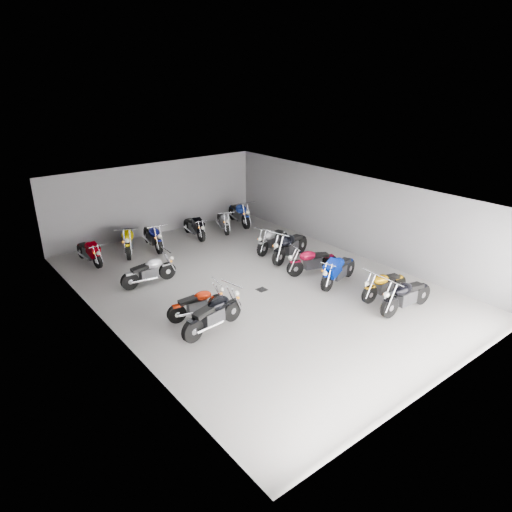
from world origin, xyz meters
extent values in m
plane|color=gray|center=(0.00, 0.00, 0.00)|extent=(14.00, 14.00, 0.00)
cube|color=slate|center=(0.00, 7.00, 1.60)|extent=(10.00, 0.10, 3.20)
cube|color=slate|center=(-5.00, 0.00, 1.60)|extent=(0.10, 14.00, 3.20)
cube|color=slate|center=(5.00, 0.00, 1.60)|extent=(0.10, 14.00, 3.20)
cube|color=black|center=(0.00, 0.00, 3.22)|extent=(10.00, 14.00, 0.04)
cube|color=black|center=(0.00, -0.50, 0.01)|extent=(0.32, 0.32, 0.01)
cylinder|color=black|center=(-1.98, -1.54, 0.34)|extent=(0.69, 0.25, 0.67)
cylinder|color=black|center=(-3.48, -1.81, 0.34)|extent=(0.69, 0.27, 0.67)
cube|color=#2D2D30|center=(-2.73, -1.68, 0.44)|extent=(0.73, 0.43, 0.42)
ellipsoid|color=black|center=(-2.51, -1.64, 0.78)|extent=(0.78, 0.54, 0.38)
cube|color=black|center=(-3.06, -1.74, 0.74)|extent=(0.68, 0.40, 0.19)
cylinder|color=black|center=(-2.03, -0.82, 0.29)|extent=(0.59, 0.20, 0.57)
cylinder|color=black|center=(-3.32, -0.64, 0.29)|extent=(0.59, 0.21, 0.57)
cube|color=#2D2D30|center=(-2.68, -0.73, 0.38)|extent=(0.62, 0.35, 0.36)
ellipsoid|color=#A71C05|center=(-2.48, -0.75, 0.66)|extent=(0.65, 0.44, 0.32)
cube|color=black|center=(-2.96, -0.69, 0.63)|extent=(0.58, 0.32, 0.16)
cylinder|color=black|center=(-2.08, 2.26, 0.31)|extent=(0.62, 0.14, 0.62)
cylinder|color=black|center=(-3.48, 2.28, 0.31)|extent=(0.62, 0.16, 0.62)
cube|color=#2D2D30|center=(-2.78, 2.27, 0.41)|extent=(0.63, 0.30, 0.39)
ellipsoid|color=silver|center=(-2.57, 2.27, 0.71)|extent=(0.66, 0.40, 0.35)
cube|color=black|center=(-3.09, 2.28, 0.68)|extent=(0.59, 0.28, 0.18)
cylinder|color=black|center=(1.83, -4.30, 0.33)|extent=(0.68, 0.18, 0.67)
cylinder|color=black|center=(3.34, -4.39, 0.33)|extent=(0.68, 0.20, 0.67)
cube|color=#2D2D30|center=(2.58, -4.35, 0.44)|extent=(0.70, 0.35, 0.42)
ellipsoid|color=black|center=(2.36, -4.34, 0.77)|extent=(0.74, 0.46, 0.38)
cube|color=black|center=(2.92, -4.37, 0.73)|extent=(0.65, 0.33, 0.19)
cylinder|color=black|center=(2.10, -3.35, 0.30)|extent=(0.61, 0.17, 0.60)
cylinder|color=black|center=(3.45, -3.45, 0.30)|extent=(0.61, 0.19, 0.60)
cube|color=#2D2D30|center=(2.78, -3.40, 0.39)|extent=(0.63, 0.33, 0.37)
ellipsoid|color=orange|center=(2.57, -3.38, 0.69)|extent=(0.67, 0.42, 0.34)
cube|color=black|center=(3.07, -3.42, 0.66)|extent=(0.59, 0.31, 0.17)
cylinder|color=black|center=(1.67, -1.92, 0.33)|extent=(0.67, 0.28, 0.66)
cylinder|color=black|center=(3.13, -1.57, 0.33)|extent=(0.68, 0.30, 0.66)
cube|color=#2D2D30|center=(2.40, -1.75, 0.43)|extent=(0.73, 0.46, 0.41)
ellipsoid|color=#021C90|center=(2.18, -1.80, 0.76)|extent=(0.78, 0.57, 0.37)
cube|color=black|center=(2.72, -1.67, 0.72)|extent=(0.68, 0.43, 0.19)
cylinder|color=black|center=(1.63, -0.38, 0.31)|extent=(0.63, 0.30, 0.62)
cylinder|color=black|center=(2.98, -0.79, 0.31)|extent=(0.64, 0.32, 0.62)
cube|color=#2D2D30|center=(2.30, -0.58, 0.41)|extent=(0.69, 0.46, 0.39)
ellipsoid|color=maroon|center=(2.10, -0.52, 0.72)|extent=(0.75, 0.56, 0.35)
cube|color=black|center=(2.60, -0.67, 0.68)|extent=(0.65, 0.43, 0.18)
cylinder|color=black|center=(1.83, 0.74, 0.36)|extent=(0.73, 0.33, 0.71)
cylinder|color=black|center=(3.38, 1.17, 0.36)|extent=(0.73, 0.35, 0.71)
cube|color=#2D2D30|center=(2.60, 0.96, 0.47)|extent=(0.79, 0.52, 0.45)
ellipsoid|color=black|center=(2.37, 0.89, 0.82)|extent=(0.85, 0.63, 0.40)
cube|color=black|center=(2.95, 1.05, 0.78)|extent=(0.74, 0.48, 0.20)
cylinder|color=black|center=(1.95, 1.85, 0.32)|extent=(0.65, 0.30, 0.64)
cylinder|color=black|center=(3.33, 2.26, 0.32)|extent=(0.65, 0.32, 0.64)
cube|color=#2D2D30|center=(2.64, 2.06, 0.42)|extent=(0.70, 0.47, 0.40)
ellipsoid|color=#A7A8AC|center=(2.43, 1.99, 0.73)|extent=(0.76, 0.57, 0.36)
cube|color=black|center=(2.94, 2.14, 0.69)|extent=(0.66, 0.44, 0.18)
cylinder|color=black|center=(-3.67, 4.75, 0.30)|extent=(0.18, 0.61, 0.60)
cylinder|color=black|center=(-3.80, 6.09, 0.30)|extent=(0.20, 0.61, 0.60)
cube|color=#2D2D30|center=(-3.74, 5.42, 0.39)|extent=(0.34, 0.63, 0.37)
ellipsoid|color=#A0000C|center=(-3.72, 5.22, 0.69)|extent=(0.43, 0.67, 0.34)
cube|color=black|center=(-3.77, 5.72, 0.65)|extent=(0.32, 0.59, 0.17)
cylinder|color=black|center=(-2.41, 4.81, 0.35)|extent=(0.43, 0.70, 0.71)
cylinder|color=black|center=(-1.74, 6.27, 0.35)|extent=(0.45, 0.71, 0.71)
cube|color=#2D2D30|center=(-2.08, 5.54, 0.46)|extent=(0.60, 0.79, 0.44)
ellipsoid|color=#CEAF01|center=(-2.18, 5.32, 0.82)|extent=(0.72, 0.87, 0.40)
cube|color=black|center=(-1.93, 5.86, 0.77)|extent=(0.56, 0.74, 0.20)
cylinder|color=black|center=(-1.20, 4.64, 0.33)|extent=(0.23, 0.68, 0.66)
cylinder|color=black|center=(-0.97, 6.12, 0.33)|extent=(0.25, 0.68, 0.66)
cube|color=#2D2D30|center=(-1.08, 5.38, 0.44)|extent=(0.41, 0.71, 0.41)
ellipsoid|color=navy|center=(-1.12, 5.15, 0.77)|extent=(0.51, 0.76, 0.37)
cube|color=black|center=(-1.03, 5.71, 0.73)|extent=(0.38, 0.67, 0.19)
cylinder|color=black|center=(0.91, 4.81, 0.31)|extent=(0.19, 0.63, 0.62)
cylinder|color=black|center=(1.06, 6.20, 0.31)|extent=(0.21, 0.63, 0.62)
cube|color=#2D2D30|center=(0.99, 5.51, 0.41)|extent=(0.36, 0.66, 0.39)
ellipsoid|color=black|center=(0.96, 5.29, 0.72)|extent=(0.45, 0.70, 0.35)
cube|color=black|center=(1.02, 5.81, 0.68)|extent=(0.33, 0.61, 0.18)
cylinder|color=black|center=(2.25, 4.81, 0.29)|extent=(0.32, 0.59, 0.59)
cylinder|color=black|center=(2.73, 6.05, 0.29)|extent=(0.34, 0.60, 0.59)
cube|color=#2D2D30|center=(2.49, 5.43, 0.39)|extent=(0.47, 0.66, 0.37)
ellipsoid|color=#A2A2A8|center=(2.42, 5.24, 0.68)|extent=(0.57, 0.72, 0.33)
cube|color=black|center=(2.59, 5.70, 0.64)|extent=(0.44, 0.62, 0.17)
cylinder|color=black|center=(3.47, 4.98, 0.35)|extent=(0.30, 0.71, 0.70)
cylinder|color=black|center=(3.82, 6.53, 0.35)|extent=(0.32, 0.72, 0.70)
cube|color=#2D2D30|center=(3.64, 5.75, 0.46)|extent=(0.48, 0.77, 0.44)
ellipsoid|color=#1A349B|center=(3.59, 5.52, 0.81)|extent=(0.59, 0.82, 0.39)
cube|color=black|center=(3.72, 6.09, 0.77)|extent=(0.45, 0.72, 0.20)
camera|label=1|loc=(-8.75, -11.28, 6.88)|focal=32.00mm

